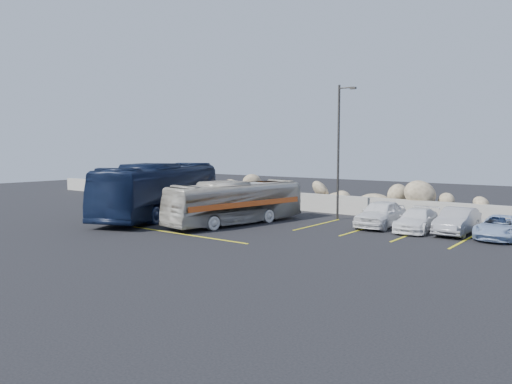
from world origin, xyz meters
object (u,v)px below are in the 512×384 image
Objects in this scene: car_a at (381,214)px; car_d at (500,227)px; car_c at (417,220)px; car_b at (457,221)px; vintage_bus at (236,203)px; tour_coach at (160,190)px; lamppost at (339,148)px.

car_a reaches higher than car_d.
car_c reaches higher than car_d.
car_a is at bearing 170.86° from car_c.
car_b reaches higher than car_d.
car_c is at bearing 32.85° from vintage_bus.
car_d is (12.92, 4.08, -0.67)m from vintage_bus.
car_a is at bearing -1.41° from tour_coach.
car_a is 1.07× the size of car_c.
car_a is (6.94, 4.00, -0.50)m from vintage_bus.
tour_coach is (-9.51, -5.57, -2.62)m from lamppost.
car_c is at bearing -176.32° from car_d.
car_a is at bearing -18.99° from lamppost.
car_a reaches higher than car_b.
car_d is (5.98, 0.08, -0.18)m from car_a.
tour_coach reaches higher than car_d.
car_d is (18.64, 4.56, -1.12)m from tour_coach.
lamppost reaches higher than vintage_bus.
car_b is 1.00× the size of car_d.
car_c is at bearing -4.60° from tour_coach.
car_c is at bearing -169.43° from car_b.
tour_coach reaches higher than car_b.
lamppost is 1.87× the size of car_a.
lamppost reaches higher than car_a.
tour_coach is 3.01× the size of car_c.
tour_coach is at bearing -149.67° from lamppost.
car_a is at bearing -177.39° from car_b.
tour_coach is at bearing -166.29° from car_d.
vintage_bus is 8.03m from car_a.
car_d is (9.13, -1.01, -3.75)m from lamppost.
car_b is at bearing -7.22° from lamppost.
car_a is (3.15, -1.09, -3.57)m from lamppost.
car_d is at bearing -7.14° from tour_coach.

